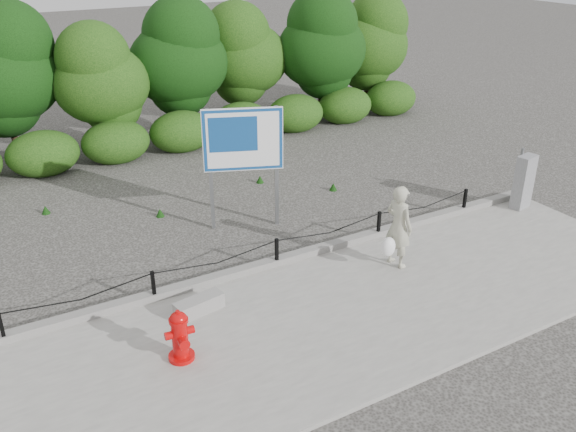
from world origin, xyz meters
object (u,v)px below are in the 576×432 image
(fire_hydrant, at_px, (180,336))
(utility_cabinet, at_px, (524,182))
(pedestrian, at_px, (398,228))
(concrete_block, at_px, (199,305))
(advertising_sign, at_px, (243,145))

(fire_hydrant, distance_m, utility_cabinet, 9.17)
(pedestrian, height_order, concrete_block, pedestrian)
(concrete_block, height_order, utility_cabinet, utility_cabinet)
(concrete_block, xyz_separation_m, advertising_sign, (2.25, 2.77, 1.72))
(utility_cabinet, height_order, advertising_sign, advertising_sign)
(advertising_sign, bearing_deg, pedestrian, -39.43)
(utility_cabinet, xyz_separation_m, advertising_sign, (-6.10, 2.45, 1.21))
(pedestrian, relative_size, utility_cabinet, 1.17)
(fire_hydrant, relative_size, pedestrian, 0.52)
(utility_cabinet, bearing_deg, fire_hydrant, 176.81)
(concrete_block, bearing_deg, advertising_sign, 50.93)
(utility_cabinet, bearing_deg, pedestrian, 177.43)
(fire_hydrant, relative_size, advertising_sign, 0.32)
(concrete_block, bearing_deg, fire_hydrant, -124.64)
(pedestrian, xyz_separation_m, concrete_block, (-4.01, 0.38, -0.68))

